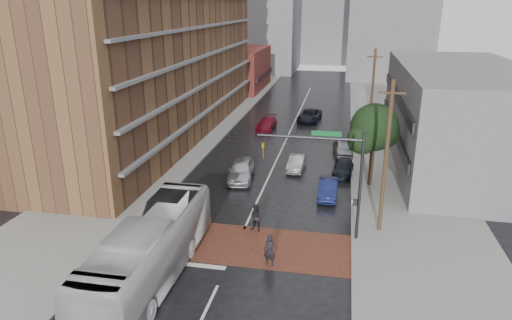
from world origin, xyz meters
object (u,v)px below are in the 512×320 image
(car_parked_mid, at_px, (343,168))
(car_parked_far, at_px, (343,148))
(car_travel_c, at_px, (267,124))
(car_parked_near, at_px, (328,189))
(pedestrian_b, at_px, (256,218))
(transit_bus, at_px, (150,250))
(car_travel_b, at_px, (297,163))
(pedestrian_a, at_px, (270,251))
(car_travel_a, at_px, (241,170))
(suv_travel, at_px, (310,115))

(car_parked_mid, bearing_deg, car_parked_far, 95.33)
(car_parked_mid, distance_m, car_parked_far, 5.50)
(car_travel_c, relative_size, car_parked_far, 1.11)
(car_travel_c, bearing_deg, car_parked_near, -63.55)
(pedestrian_b, height_order, car_parked_near, pedestrian_b)
(car_parked_near, distance_m, car_parked_mid, 5.35)
(transit_bus, relative_size, car_parked_far, 2.99)
(car_travel_b, xyz_separation_m, car_travel_c, (-5.07, 13.43, 0.04))
(car_parked_near, relative_size, car_parked_far, 0.96)
(pedestrian_a, height_order, car_travel_b, pedestrian_a)
(pedestrian_a, relative_size, car_parked_mid, 0.47)
(transit_bus, xyz_separation_m, pedestrian_a, (6.09, 2.49, -0.81))
(car_travel_c, distance_m, car_parked_mid, 16.60)
(car_travel_a, distance_m, car_travel_c, 16.75)
(pedestrian_a, distance_m, suv_travel, 34.53)
(pedestrian_a, height_order, car_parked_near, pedestrian_a)
(car_parked_near, distance_m, car_parked_far, 10.78)
(pedestrian_a, bearing_deg, pedestrian_b, 119.71)
(pedestrian_a, bearing_deg, transit_bus, -149.57)
(pedestrian_a, xyz_separation_m, car_parked_mid, (3.90, 15.83, -0.37))
(transit_bus, height_order, car_travel_b, transit_bus)
(transit_bus, height_order, suv_travel, transit_bus)
(pedestrian_a, distance_m, car_parked_near, 10.96)
(pedestrian_b, xyz_separation_m, car_parked_mid, (5.46, 11.88, -0.36))
(car_travel_b, distance_m, car_parked_mid, 4.16)
(car_travel_c, distance_m, car_parked_near, 20.70)
(car_travel_a, relative_size, car_travel_b, 1.29)
(car_parked_near, bearing_deg, car_travel_a, 162.84)
(car_travel_a, relative_size, car_parked_far, 1.19)
(pedestrian_a, xyz_separation_m, pedestrian_b, (-1.56, 3.95, -0.01))
(car_parked_mid, bearing_deg, car_travel_b, 178.93)
(car_travel_b, bearing_deg, car_parked_far, 54.31)
(pedestrian_a, height_order, pedestrian_b, pedestrian_a)
(transit_bus, height_order, car_travel_a, transit_bus)
(suv_travel, bearing_deg, car_travel_a, -93.72)
(car_travel_b, height_order, car_parked_near, car_parked_near)
(pedestrian_b, distance_m, car_travel_c, 25.96)
(car_parked_far, bearing_deg, car_travel_b, -135.09)
(pedestrian_a, distance_m, pedestrian_b, 4.25)
(pedestrian_a, xyz_separation_m, car_parked_near, (2.80, 10.59, -0.29))
(pedestrian_b, xyz_separation_m, car_travel_c, (-3.75, 25.69, -0.27))
(car_travel_c, bearing_deg, suv_travel, 49.37)
(car_parked_far, bearing_deg, car_travel_c, 130.63)
(car_travel_a, height_order, car_travel_b, car_travel_a)
(car_travel_b, xyz_separation_m, car_parked_near, (3.05, -5.61, 0.03))
(car_travel_a, xyz_separation_m, car_parked_far, (8.40, 8.42, -0.14))
(pedestrian_b, xyz_separation_m, car_parked_far, (5.34, 17.37, -0.22))
(car_travel_a, xyz_separation_m, suv_travel, (4.02, 21.62, -0.11))
(pedestrian_a, xyz_separation_m, car_travel_b, (-0.24, 16.20, -0.32))
(transit_bus, distance_m, car_travel_b, 19.62)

